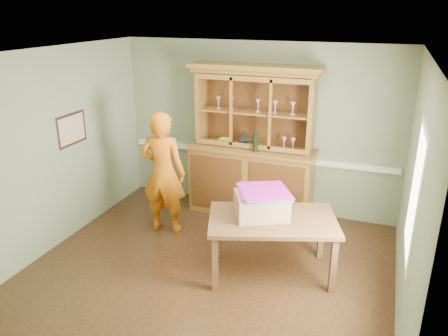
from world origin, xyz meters
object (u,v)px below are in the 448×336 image
at_px(dining_table, 272,225).
at_px(china_hutch, 252,164).
at_px(cardboard_box, 261,205).
at_px(person, 163,173).

bearing_deg(dining_table, china_hutch, 96.25).
relative_size(china_hutch, cardboard_box, 3.86).
bearing_deg(cardboard_box, dining_table, -5.60).
relative_size(china_hutch, person, 1.30).
bearing_deg(dining_table, person, 143.34).
bearing_deg(person, china_hutch, -140.20).
bearing_deg(person, cardboard_box, 155.86).
distance_m(china_hutch, cardboard_box, 1.70).
distance_m(china_hutch, person, 1.46).
distance_m(dining_table, person, 1.88).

